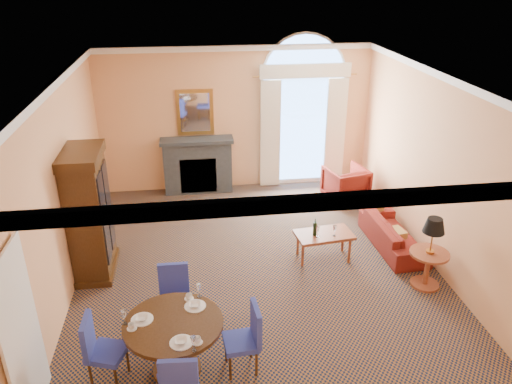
{
  "coord_description": "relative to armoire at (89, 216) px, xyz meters",
  "views": [
    {
      "loc": [
        -1.02,
        -6.93,
        4.75
      ],
      "look_at": [
        0.0,
        0.5,
        1.3
      ],
      "focal_mm": 35.0,
      "sensor_mm": 36.0,
      "label": 1
    }
  ],
  "objects": [
    {
      "name": "ground",
      "position": [
        2.72,
        -0.52,
        -1.04
      ],
      "size": [
        7.5,
        7.5,
        0.0
      ],
      "primitive_type": "plane",
      "color": "#111D37",
      "rests_on": "ground"
    },
    {
      "name": "room_envelope",
      "position": [
        2.69,
        0.14,
        1.47
      ],
      "size": [
        6.04,
        7.52,
        3.45
      ],
      "color": "#F9B277",
      "rests_on": "ground"
    },
    {
      "name": "armoire",
      "position": [
        0.0,
        0.0,
        0.0
      ],
      "size": [
        0.62,
        1.1,
        2.15
      ],
      "color": "#331D0B",
      "rests_on": "ground"
    },
    {
      "name": "dining_table",
      "position": [
        1.36,
        -2.52,
        -0.47
      ],
      "size": [
        1.23,
        1.23,
        0.97
      ],
      "color": "#331D0B",
      "rests_on": "ground"
    },
    {
      "name": "dining_chair_north",
      "position": [
        1.35,
        -1.58,
        -0.49
      ],
      "size": [
        0.52,
        0.52,
        0.95
      ],
      "rotation": [
        0.0,
        0.0,
        3.41
      ],
      "color": "#28359F",
      "rests_on": "ground"
    },
    {
      "name": "dining_chair_south",
      "position": [
        1.42,
        -3.27,
        -0.49
      ],
      "size": [
        0.51,
        0.51,
        0.95
      ],
      "rotation": [
        0.0,
        0.0,
        0.23
      ],
      "color": "#28359F",
      "rests_on": "ground"
    },
    {
      "name": "dining_chair_east",
      "position": [
        2.27,
        -2.59,
        -0.49
      ],
      "size": [
        0.47,
        0.45,
        0.95
      ],
      "rotation": [
        0.0,
        0.0,
        1.64
      ],
      "color": "#28359F",
      "rests_on": "ground"
    },
    {
      "name": "dining_chair_west",
      "position": [
        0.45,
        -2.55,
        -0.49
      ],
      "size": [
        0.54,
        0.54,
        0.95
      ],
      "rotation": [
        0.0,
        0.0,
        -1.9
      ],
      "color": "#28359F",
      "rests_on": "ground"
    },
    {
      "name": "sofa",
      "position": [
        5.27,
        0.07,
        -0.78
      ],
      "size": [
        0.75,
        1.78,
        0.51
      ],
      "primitive_type": "imported",
      "rotation": [
        0.0,
        0.0,
        1.61
      ],
      "color": "maroon",
      "rests_on": "ground"
    },
    {
      "name": "armchair",
      "position": [
        4.98,
        2.12,
        -0.66
      ],
      "size": [
        0.99,
        1.01,
        0.76
      ],
      "primitive_type": "imported",
      "rotation": [
        0.0,
        0.0,
        3.39
      ],
      "color": "maroon",
      "rests_on": "ground"
    },
    {
      "name": "coffee_table",
      "position": [
        3.89,
        -0.16,
        -0.58
      ],
      "size": [
        1.03,
        0.65,
        0.82
      ],
      "rotation": [
        0.0,
        0.0,
        0.12
      ],
      "color": "#9A4B2E",
      "rests_on": "ground"
    },
    {
      "name": "side_table",
      "position": [
        5.32,
        -1.18,
        -0.29
      ],
      "size": [
        0.62,
        0.62,
        1.19
      ],
      "color": "#9A4B2E",
      "rests_on": "ground"
    }
  ]
}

